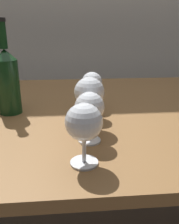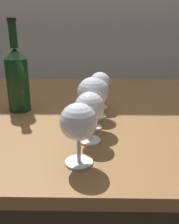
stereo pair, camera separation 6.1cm
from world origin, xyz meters
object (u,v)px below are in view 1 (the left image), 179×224
wine_glass_amber (92,83)px  wine_bottle (8,80)px  wine_glass_merlot (84,124)px  wine_glass_port (91,92)px  wine_glass_white (90,108)px  wine_glass_rose (89,94)px

wine_glass_amber → wine_bottle: size_ratio=0.43×
wine_glass_merlot → wine_glass_amber: wine_glass_merlot is taller
wine_glass_port → wine_glass_amber: wine_glass_amber is taller
wine_glass_merlot → wine_bottle: 0.42m
wine_glass_merlot → wine_glass_white: size_ratio=1.04×
wine_glass_white → wine_glass_rose: (0.01, 0.09, 0.01)m
wine_glass_rose → wine_bottle: bearing=148.7°
wine_glass_amber → wine_bottle: (-0.29, -0.03, 0.02)m
wine_glass_merlot → wine_glass_port: 0.29m
wine_glass_white → wine_glass_port: wine_glass_white is taller
wine_glass_merlot → wine_glass_white: wine_glass_merlot is taller
wine_glass_rose → wine_glass_port: 0.09m
wine_glass_merlot → wine_glass_white: bearing=78.8°
wine_glass_white → wine_glass_merlot: bearing=-101.2°
wine_glass_merlot → wine_glass_white: 0.11m
wine_glass_white → wine_glass_rose: size_ratio=0.87×
wine_glass_rose → wine_glass_port: wine_glass_rose is taller
wine_bottle → wine_glass_amber: bearing=5.1°
wine_glass_white → wine_bottle: wine_bottle is taller
wine_glass_port → wine_bottle: wine_bottle is taller
wine_glass_merlot → wine_glass_rose: wine_glass_rose is taller
wine_glass_port → wine_glass_amber: bearing=82.0°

